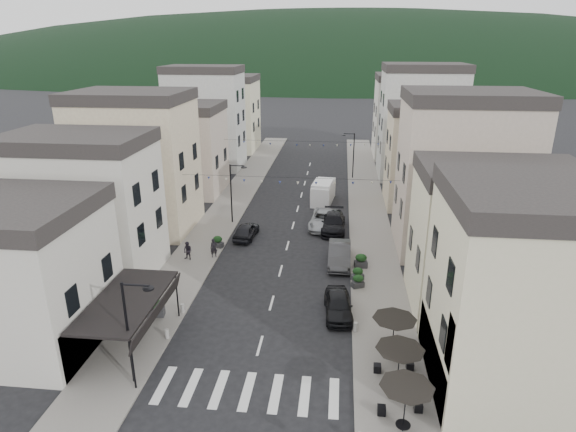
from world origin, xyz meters
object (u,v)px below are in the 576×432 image
Objects in this scene: parked_car_b at (339,254)px; delivery_van at (323,191)px; parked_car_d at (333,223)px; pedestrian_a at (214,248)px; parked_car_c at (324,219)px; parked_car_a at (338,305)px; pedestrian_b at (188,251)px; parked_car_e at (246,231)px.

parked_car_b is 16.03m from delivery_van.
delivery_van is (-1.98, 15.90, 0.38)m from parked_car_b.
pedestrian_a is at bearing -142.89° from parked_car_d.
delivery_van is (-0.40, 7.79, 0.45)m from parked_car_c.
parked_car_a is at bearing -89.86° from parked_car_b.
parked_car_b is at bearing -74.21° from parked_car_c.
delivery_van is at bearing 76.12° from pedestrian_b.
parked_car_a is at bearing -79.58° from parked_car_c.
parked_car_a is 15.10m from parked_car_e.
parked_car_d is at bearing -74.43° from delivery_van.
parked_car_c is at bearing 21.43° from pedestrian_a.
delivery_van is at bearing 97.24° from parked_car_b.
parked_car_a is 1.05× the size of parked_car_e.
parked_car_c is 7.82m from delivery_van.
pedestrian_a is 2.14m from pedestrian_b.
pedestrian_a is (-9.75, -7.38, 0.14)m from parked_car_d.
parked_car_c is 3.58× the size of pedestrian_b.
parked_car_b is 0.94× the size of delivery_van.
pedestrian_b reaches higher than parked_car_c.
parked_car_e is (-8.59, 12.42, -0.04)m from parked_car_a.
pedestrian_a reaches higher than parked_car_d.
parked_car_b is at bearing -20.94° from pedestrian_a.
delivery_van is (-1.98, 23.73, 0.47)m from parked_car_a.
parked_car_a reaches higher than parked_car_e.
parked_car_e is 0.77× the size of delivery_van.
parked_car_d is at bearing -36.82° from parked_car_c.
parked_car_b is 1.22× the size of parked_car_e.
pedestrian_b is (-12.41, 7.01, 0.15)m from parked_car_a.
parked_car_c is 12.05m from pedestrian_a.
delivery_van reaches higher than parked_car_e.
parked_car_e is at bearing 119.94° from parked_car_a.
delivery_van is at bearing 40.74° from pedestrian_a.
parked_car_b is 8.26m from parked_car_c.
pedestrian_a is (-10.40, 7.73, 0.19)m from parked_car_a.
pedestrian_a is at bearing 74.05° from parked_car_e.
parked_car_a is 0.81× the size of delivery_van.
pedestrian_a is 1.05× the size of pedestrian_b.
pedestrian_a is (-8.42, -16.00, -0.29)m from delivery_van.
delivery_van reaches higher than pedestrian_a.
delivery_van is at bearing -115.09° from parked_car_e.
parked_car_c is 1.34× the size of parked_car_e.
parked_car_c is 7.84m from parked_car_e.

